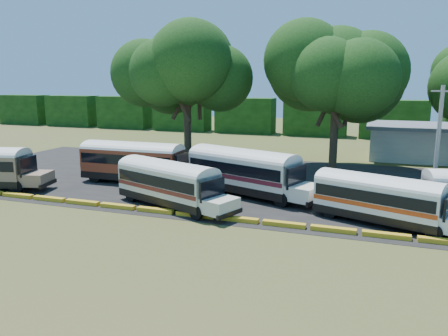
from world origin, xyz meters
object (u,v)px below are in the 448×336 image
(bus_red, at_px, (135,159))
(tree_west, at_px, (187,64))
(bus_white_red, at_px, (381,197))
(bus_cream_west, at_px, (169,181))

(bus_red, bearing_deg, tree_west, 85.17)
(tree_west, bearing_deg, bus_white_red, -36.65)
(bus_white_red, distance_m, tree_west, 26.23)
(bus_cream_west, relative_size, bus_white_red, 1.05)
(bus_cream_west, bearing_deg, tree_west, 130.38)
(bus_cream_west, xyz_separation_m, tree_west, (-5.47, 15.59, 8.75))
(bus_cream_west, relative_size, tree_west, 0.69)
(bus_red, relative_size, bus_white_red, 1.14)
(bus_white_red, bearing_deg, bus_red, -173.75)
(bus_white_red, height_order, tree_west, tree_west)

